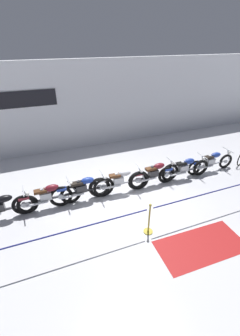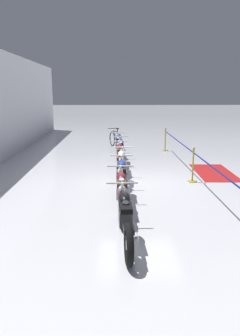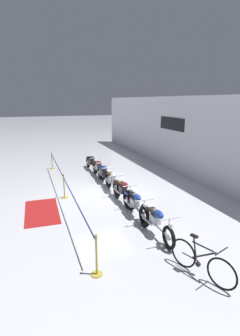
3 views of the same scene
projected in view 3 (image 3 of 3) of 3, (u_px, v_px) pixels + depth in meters
name	position (u px, v px, depth m)	size (l,w,h in m)	color
ground_plane	(101.00, 194.00, 11.51)	(120.00, 120.00, 0.00)	silver
back_wall	(203.00, 140.00, 12.65)	(28.00, 0.29, 4.20)	white
motorcycle_black_0	(92.00, 163.00, 15.24)	(2.23, 0.62, 0.92)	black
motorcycle_maroon_1	(98.00, 168.00, 13.96)	(2.23, 0.62, 0.94)	black
motorcycle_blue_2	(104.00, 173.00, 12.87)	(2.28, 0.62, 0.97)	black
motorcycle_silver_3	(112.00, 181.00, 11.63)	(2.30, 0.62, 0.97)	black
motorcycle_maroon_4	(123.00, 192.00, 10.34)	(2.21, 0.62, 0.96)	black
motorcycle_blue_5	(135.00, 204.00, 9.12)	(2.32, 0.62, 0.93)	black
motorcycle_blue_6	(156.00, 221.00, 7.87)	(2.29, 0.62, 0.91)	black
bicycle	(201.00, 262.00, 5.99)	(1.66, 0.69, 0.97)	black
stanchion_far_left	(60.00, 173.00, 12.03)	(10.50, 0.28, 1.05)	gold
stanchion_mid_left	(64.00, 190.00, 10.91)	(0.28, 0.28, 1.05)	gold
stanchion_mid_right	(97.00, 261.00, 6.06)	(0.28, 0.28, 1.05)	gold
floor_banner	(42.00, 211.00, 9.64)	(2.49, 1.19, 0.01)	maroon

